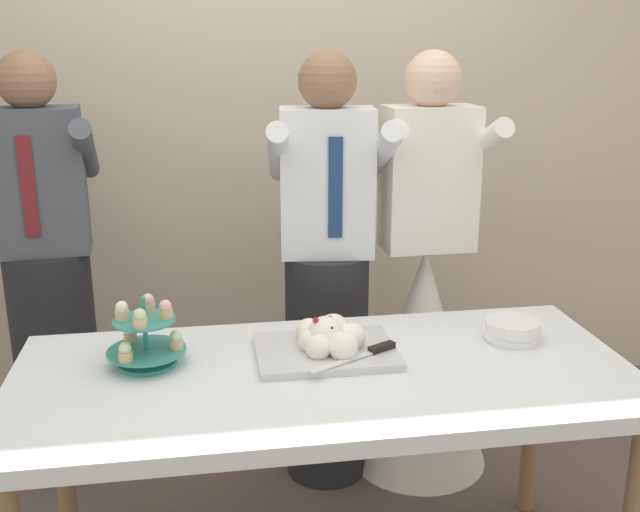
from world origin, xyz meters
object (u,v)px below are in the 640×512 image
Objects in this scene: cupcake_stand at (145,338)px; person_bride at (422,329)px; main_cake_tray at (328,342)px; person_groom at (327,297)px; dessert_table at (325,393)px; plate_stack at (512,330)px; person_guest at (50,295)px.

person_bride reaches higher than cupcake_stand.
main_cake_tray is at bearing -1.71° from cupcake_stand.
person_groom is (0.64, 0.58, -0.11)m from cupcake_stand.
person_bride is at bearing 2.52° from person_groom.
dessert_table is 1.08× the size of person_bride.
cupcake_stand is at bearing -149.98° from person_bride.
person_guest is at bearing 153.75° from plate_stack.
plate_stack is (0.62, 0.12, 0.11)m from dessert_table.
dessert_table is 0.71m from person_groom.
person_bride is (0.52, 0.71, -0.12)m from dessert_table.
person_bride is 1.00× the size of person_guest.
plate_stack is at bearing -79.62° from person_bride.
person_groom is at bearing 79.83° from dessert_table.
person_guest reaches higher than plate_stack.
main_cake_tray is (0.03, 0.10, 0.11)m from dessert_table.
cupcake_stand is 0.54m from main_cake_tray.
plate_stack is 0.76m from person_groom.
person_bride is at bearing 51.24° from main_cake_tray.
person_groom reaches higher than main_cake_tray.
cupcake_stand is 0.88m from person_guest.
cupcake_stand is at bearing 166.77° from dessert_table.
plate_stack is 0.11× the size of person_groom.
person_bride reaches higher than dessert_table.
person_groom is (0.12, 0.70, 0.05)m from dessert_table.
main_cake_tray is at bearing 75.56° from dessert_table.
main_cake_tray reaches higher than plate_stack.
dessert_table is 1.08× the size of person_groom.
person_groom is at bearing 80.59° from main_cake_tray.
person_groom reaches higher than plate_stack.
person_groom is at bearing 131.08° from plate_stack.
main_cake_tray is 0.60m from plate_stack.
person_bride is at bearing -6.93° from person_guest.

